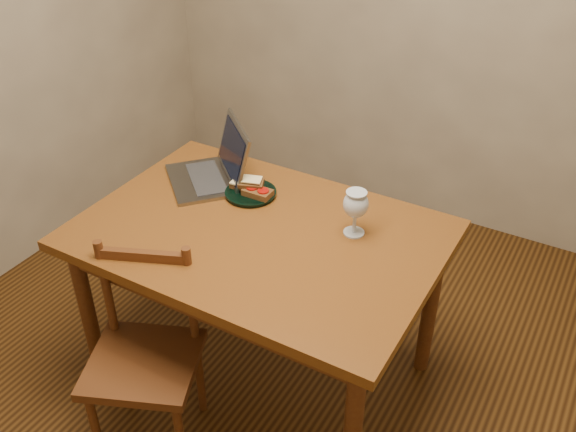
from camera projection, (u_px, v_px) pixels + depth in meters
The scene contains 9 objects.
floor at pixel (277, 389), 2.68m from camera, with size 3.20×3.20×0.02m, color black.
table at pixel (260, 250), 2.38m from camera, with size 1.30×0.90×0.74m.
chair at pixel (143, 349), 2.25m from camera, with size 0.49×0.48×0.41m.
plate at pixel (251, 193), 2.53m from camera, with size 0.20×0.20×0.02m, color black.
sandwich_cheese at pixel (245, 184), 2.54m from camera, with size 0.11×0.06×0.03m, color #381E0C, non-canonical shape.
sandwich_tomato at pixel (258, 191), 2.49m from camera, with size 0.11×0.07×0.03m, color #381E0C, non-canonical shape.
sandwich_top at pixel (251, 183), 2.51m from camera, with size 0.10×0.06×0.03m, color #381E0C, non-canonical shape.
milk_glass at pixel (355, 213), 2.27m from camera, with size 0.09×0.09×0.18m, color white, non-canonical shape.
laptop at pixel (215, 166), 2.60m from camera, with size 0.44×0.44×0.24m.
Camera 1 is at (0.95, -1.55, 2.08)m, focal length 40.00 mm.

